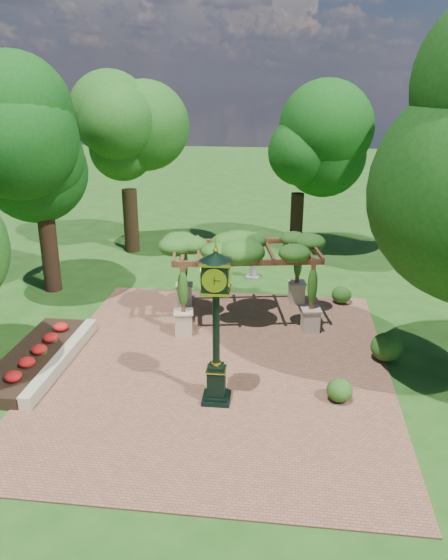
# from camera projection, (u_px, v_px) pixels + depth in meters

# --- Properties ---
(ground) EXTENTS (120.00, 120.00, 0.00)m
(ground) POSITION_uv_depth(u_px,v_px,m) (213.00, 384.00, 15.31)
(ground) COLOR #1E4714
(ground) RESTS_ON ground
(brick_plaza) EXTENTS (10.00, 12.00, 0.04)m
(brick_plaza) POSITION_uv_depth(u_px,v_px,m) (218.00, 366.00, 16.24)
(brick_plaza) COLOR brown
(brick_plaza) RESTS_ON ground
(border_wall) EXTENTS (0.35, 5.00, 0.40)m
(border_wall) POSITION_uv_depth(u_px,v_px,m) (63.00, 359.00, 16.24)
(border_wall) COLOR #C6B793
(border_wall) RESTS_ON ground
(flower_bed) EXTENTS (1.50, 5.00, 0.36)m
(flower_bed) POSITION_uv_depth(u_px,v_px,m) (34.00, 358.00, 16.36)
(flower_bed) COLOR red
(flower_bed) RESTS_ON ground
(pedestal_clock) EXTENTS (0.85, 0.85, 4.19)m
(pedestal_clock) POSITION_uv_depth(u_px,v_px,m) (216.00, 314.00, 13.61)
(pedestal_clock) COLOR black
(pedestal_clock) RESTS_ON brick_plaza
(pergola) EXTENTS (5.42, 3.94, 3.11)m
(pergola) POSITION_uv_depth(u_px,v_px,m) (245.00, 249.00, 18.73)
(pergola) COLOR #BBAB8B
(pergola) RESTS_ON brick_plaza
(sundial) EXTENTS (0.64, 0.64, 0.99)m
(sundial) POSITION_uv_depth(u_px,v_px,m) (253.00, 268.00, 23.46)
(sundial) COLOR gray
(sundial) RESTS_ON ground
(shrub_front) EXTENTS (0.74, 0.74, 0.62)m
(shrub_front) POSITION_uv_depth(u_px,v_px,m) (340.00, 390.00, 14.32)
(shrub_front) COLOR #255117
(shrub_front) RESTS_ON brick_plaza
(shrub_mid) EXTENTS (0.98, 0.98, 0.86)m
(shrub_mid) POSITION_uv_depth(u_px,v_px,m) (387.00, 347.00, 16.40)
(shrub_mid) COLOR #234C15
(shrub_mid) RESTS_ON brick_plaza
(shrub_back) EXTENTS (0.92, 0.92, 0.68)m
(shrub_back) POSITION_uv_depth(u_px,v_px,m) (342.00, 294.00, 20.73)
(shrub_back) COLOR #285D1B
(shrub_back) RESTS_ON brick_plaza
(tree_west_near) EXTENTS (4.00, 4.00, 8.52)m
(tree_west_near) POSITION_uv_depth(u_px,v_px,m) (37.00, 143.00, 20.29)
(tree_west_near) COLOR #351F15
(tree_west_near) RESTS_ON ground
(tree_west_far) EXTENTS (3.98, 3.98, 7.98)m
(tree_west_far) POSITION_uv_depth(u_px,v_px,m) (126.00, 139.00, 25.58)
(tree_west_far) COLOR #322113
(tree_west_far) RESTS_ON ground
(tree_north) EXTENTS (4.01, 4.01, 7.23)m
(tree_north) POSITION_uv_depth(u_px,v_px,m) (300.00, 149.00, 26.27)
(tree_north) COLOR #321E14
(tree_north) RESTS_ON ground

